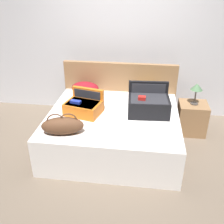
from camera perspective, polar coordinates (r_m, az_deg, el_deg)
name	(u,v)px	position (r m, az deg, el deg)	size (l,w,h in m)	color
ground_plane	(109,163)	(3.66, -0.58, -10.98)	(12.00, 12.00, 0.00)	#6B5B4C
back_wall	(123,40)	(4.60, 2.34, 15.35)	(8.00, 0.10, 2.60)	silver
bed	(113,131)	(3.82, 0.24, -4.07)	(1.84, 1.64, 0.54)	silver
headboard	(120,92)	(4.47, 1.67, 4.36)	(1.88, 0.08, 1.03)	olive
hard_case_large	(148,104)	(3.69, 7.96, 1.76)	(0.59, 0.49, 0.40)	black
hard_case_medium	(84,106)	(3.69, -6.21, 1.27)	(0.55, 0.47, 0.32)	#D16619
duffel_bag	(63,126)	(3.25, -10.75, -2.93)	(0.55, 0.31, 0.28)	brown
pillow_near_headboard	(85,88)	(4.30, -5.88, 5.20)	(0.45, 0.28, 0.21)	maroon
pillow_center_head	(148,93)	(4.19, 7.78, 4.20)	(0.37, 0.28, 0.17)	gold
nightstand	(192,118)	(4.38, 17.02, -1.28)	(0.44, 0.40, 0.51)	olive
table_lamp	(197,88)	(4.16, 18.01, 5.01)	(0.18, 0.18, 0.34)	#3F3833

